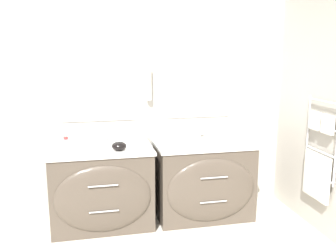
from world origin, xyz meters
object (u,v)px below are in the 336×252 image
vanity_left (102,188)px  vanity_right (204,181)px  toiletry_bottle (66,146)px  amenity_bowl (119,146)px

vanity_left → vanity_right: bearing=0.0°
vanity_right → toiletry_bottle: (-1.41, -0.06, 0.48)m
vanity_right → amenity_bowl: size_ratio=7.10×
vanity_right → toiletry_bottle: bearing=-177.6°
toiletry_bottle → amenity_bowl: size_ratio=1.08×
vanity_left → amenity_bowl: 0.49m
vanity_left → toiletry_bottle: bearing=-169.6°
vanity_right → toiletry_bottle: size_ratio=6.59×
vanity_right → toiletry_bottle: toiletry_bottle is taller
vanity_right → amenity_bowl: (-0.91, -0.08, 0.45)m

